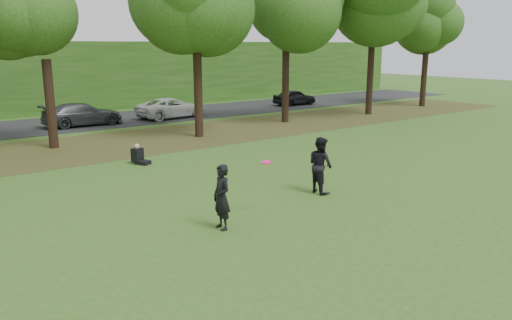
{
  "coord_description": "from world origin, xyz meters",
  "views": [
    {
      "loc": [
        -9.36,
        -10.28,
        4.77
      ],
      "look_at": [
        -0.32,
        1.63,
        1.3
      ],
      "focal_mm": 35.0,
      "sensor_mm": 36.0,
      "label": 1
    }
  ],
  "objects_px": {
    "frisbee": "(266,162)",
    "seated_person": "(139,156)",
    "player_left": "(222,197)",
    "player_right": "(320,165)"
  },
  "relations": [
    {
      "from": "seated_person",
      "to": "player_left",
      "type": "bearing_deg",
      "value": -123.32
    },
    {
      "from": "frisbee",
      "to": "player_right",
      "type": "bearing_deg",
      "value": 12.4
    },
    {
      "from": "frisbee",
      "to": "seated_person",
      "type": "xyz_separation_m",
      "value": [
        -0.31,
        7.99,
        -1.21
      ]
    },
    {
      "from": "player_left",
      "to": "player_right",
      "type": "xyz_separation_m",
      "value": [
        4.43,
        0.86,
        0.05
      ]
    },
    {
      "from": "player_left",
      "to": "frisbee",
      "type": "bearing_deg",
      "value": 103.09
    },
    {
      "from": "player_right",
      "to": "frisbee",
      "type": "relative_size",
      "value": 4.87
    },
    {
      "from": "player_right",
      "to": "frisbee",
      "type": "bearing_deg",
      "value": 109.4
    },
    {
      "from": "player_right",
      "to": "seated_person",
      "type": "height_order",
      "value": "player_right"
    },
    {
      "from": "player_left",
      "to": "frisbee",
      "type": "distance_m",
      "value": 1.83
    },
    {
      "from": "player_left",
      "to": "player_right",
      "type": "relative_size",
      "value": 0.94
    }
  ]
}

